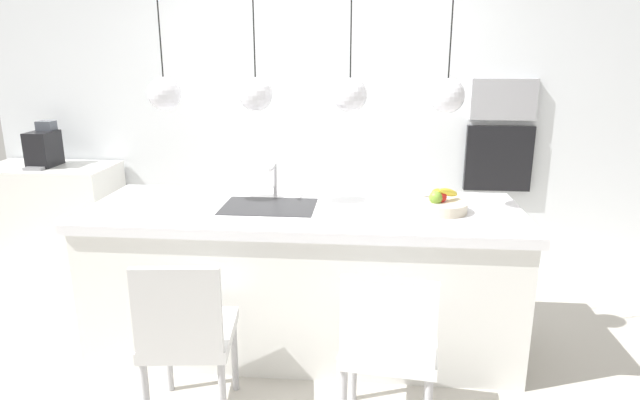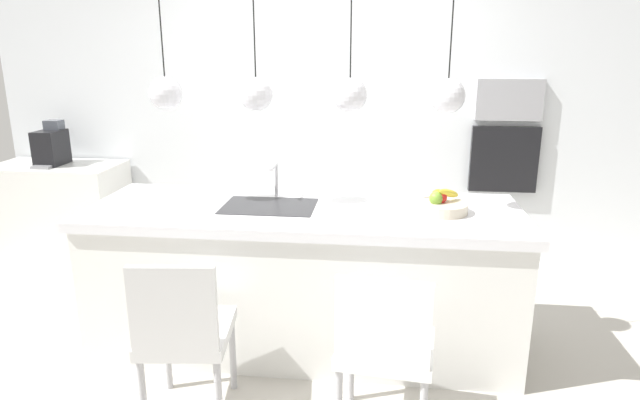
{
  "view_description": "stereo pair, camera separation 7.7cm",
  "coord_description": "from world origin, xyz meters",
  "px_view_note": "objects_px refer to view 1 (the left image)",
  "views": [
    {
      "loc": [
        0.38,
        -3.13,
        1.83
      ],
      "look_at": [
        0.1,
        0.0,
        0.95
      ],
      "focal_mm": 30.54,
      "sensor_mm": 36.0,
      "label": 1
    },
    {
      "loc": [
        0.46,
        -3.12,
        1.83
      ],
      "look_at": [
        0.1,
        0.0,
        0.95
      ],
      "focal_mm": 30.54,
      "sensor_mm": 36.0,
      "label": 2
    }
  ],
  "objects_px": {
    "fruit_bowl": "(441,204)",
    "oven": "(498,158)",
    "coffee_machine": "(44,148)",
    "chair_near": "(187,332)",
    "chair_middle": "(389,344)",
    "microwave": "(503,99)"
  },
  "relations": [
    {
      "from": "fruit_bowl",
      "to": "oven",
      "type": "height_order",
      "value": "oven"
    },
    {
      "from": "coffee_machine",
      "to": "chair_near",
      "type": "relative_size",
      "value": 0.42
    },
    {
      "from": "oven",
      "to": "chair_middle",
      "type": "bearing_deg",
      "value": -112.41
    },
    {
      "from": "oven",
      "to": "chair_middle",
      "type": "height_order",
      "value": "oven"
    },
    {
      "from": "coffee_machine",
      "to": "oven",
      "type": "relative_size",
      "value": 0.68
    },
    {
      "from": "coffee_machine",
      "to": "fruit_bowl",
      "type": "bearing_deg",
      "value": -21.76
    },
    {
      "from": "coffee_machine",
      "to": "microwave",
      "type": "height_order",
      "value": "microwave"
    },
    {
      "from": "chair_middle",
      "to": "oven",
      "type": "bearing_deg",
      "value": 67.59
    },
    {
      "from": "fruit_bowl",
      "to": "chair_middle",
      "type": "xyz_separation_m",
      "value": [
        -0.31,
        -0.82,
        -0.46
      ]
    },
    {
      "from": "chair_middle",
      "to": "coffee_machine",
      "type": "bearing_deg",
      "value": 144.07
    },
    {
      "from": "microwave",
      "to": "chair_middle",
      "type": "relative_size",
      "value": 0.62
    },
    {
      "from": "fruit_bowl",
      "to": "microwave",
      "type": "height_order",
      "value": "microwave"
    },
    {
      "from": "fruit_bowl",
      "to": "chair_middle",
      "type": "distance_m",
      "value": 0.99
    },
    {
      "from": "chair_near",
      "to": "chair_middle",
      "type": "relative_size",
      "value": 1.04
    },
    {
      "from": "chair_middle",
      "to": "microwave",
      "type": "bearing_deg",
      "value": 67.59
    },
    {
      "from": "microwave",
      "to": "oven",
      "type": "distance_m",
      "value": 0.5
    },
    {
      "from": "fruit_bowl",
      "to": "coffee_machine",
      "type": "distance_m",
      "value": 3.48
    },
    {
      "from": "coffee_machine",
      "to": "oven",
      "type": "xyz_separation_m",
      "value": [
        3.91,
        0.3,
        -0.08
      ]
    },
    {
      "from": "microwave",
      "to": "coffee_machine",
      "type": "bearing_deg",
      "value": -175.66
    },
    {
      "from": "fruit_bowl",
      "to": "coffee_machine",
      "type": "relative_size",
      "value": 0.79
    },
    {
      "from": "chair_near",
      "to": "coffee_machine",
      "type": "bearing_deg",
      "value": 132.56
    },
    {
      "from": "fruit_bowl",
      "to": "microwave",
      "type": "relative_size",
      "value": 0.56
    }
  ]
}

